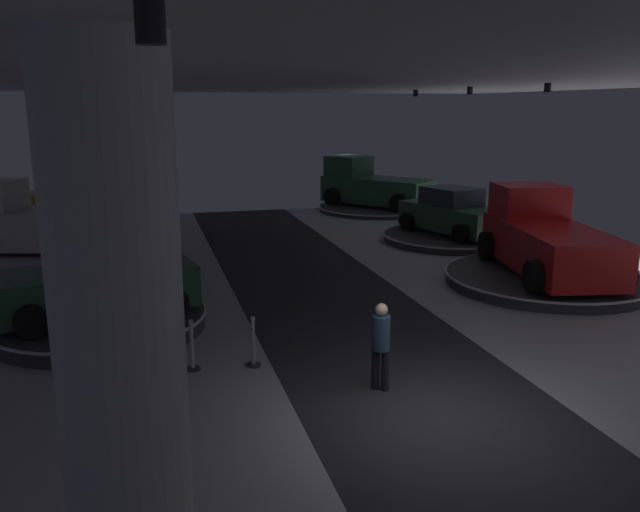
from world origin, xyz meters
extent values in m
cube|color=#B2B2B7|center=(0.00, 0.00, -0.03)|extent=(24.00, 44.00, 0.05)
cube|color=#2D2D33|center=(0.00, 0.00, 0.00)|extent=(4.40, 44.00, 0.01)
cube|color=silver|center=(0.00, 0.00, 5.55)|extent=(24.00, 44.00, 0.10)
cylinder|color=black|center=(-4.32, -5.10, 5.32)|extent=(0.16, 0.16, 0.22)
cylinder|color=black|center=(-4.32, -1.79, 5.32)|extent=(0.16, 0.16, 0.22)
cylinder|color=black|center=(-4.18, 1.51, 5.32)|extent=(0.16, 0.16, 0.22)
cylinder|color=black|center=(-4.32, 5.23, 5.32)|extent=(0.16, 0.16, 0.22)
cylinder|color=black|center=(-4.25, 8.63, 5.32)|extent=(0.16, 0.16, 0.22)
cylinder|color=black|center=(-4.14, 12.19, 5.32)|extent=(0.16, 0.16, 0.22)
cylinder|color=black|center=(4.92, 5.09, 5.32)|extent=(0.16, 0.16, 0.22)
cylinder|color=black|center=(4.64, 8.36, 5.32)|extent=(0.16, 0.16, 0.22)
cylinder|color=black|center=(4.63, 12.14, 5.32)|extent=(0.16, 0.16, 0.22)
cylinder|color=silver|center=(-4.69, -3.02, 2.75)|extent=(1.14, 1.14, 5.50)
cylinder|color=#333338|center=(6.44, 20.43, 0.11)|extent=(5.57, 5.56, 0.22)
cylinder|color=white|center=(6.44, 20.43, 0.19)|extent=(5.68, 5.68, 0.05)
cube|color=#2D5638|center=(6.44, 20.43, 0.97)|extent=(4.87, 5.50, 1.20)
cube|color=#2D5638|center=(5.41, 21.79, 2.02)|extent=(2.54, 2.50, 1.00)
cube|color=#28333D|center=(5.72, 21.38, 2.02)|extent=(1.44, 1.12, 0.75)
cylinder|color=black|center=(4.38, 21.20, 0.64)|extent=(0.73, 0.84, 0.84)
cylinder|color=black|center=(6.26, 22.62, 0.64)|extent=(0.73, 0.84, 0.84)
cylinder|color=black|center=(6.62, 18.24, 0.64)|extent=(0.73, 0.84, 0.84)
cylinder|color=black|center=(8.49, 19.66, 0.64)|extent=(0.73, 0.84, 0.84)
cylinder|color=#B7B7BC|center=(-7.51, 13.72, 0.13)|extent=(5.87, 5.87, 0.27)
cylinder|color=black|center=(-7.51, 13.72, 0.24)|extent=(5.98, 5.98, 0.05)
cube|color=silver|center=(-7.51, 13.72, 1.02)|extent=(5.68, 3.52, 1.20)
cube|color=#28333D|center=(-8.65, 14.06, 2.07)|extent=(0.58, 1.70, 0.75)
cylinder|color=black|center=(-8.95, 15.38, 0.69)|extent=(0.88, 0.51, 0.84)
cylinder|color=black|center=(-6.07, 12.07, 0.69)|extent=(0.88, 0.51, 0.84)
cylinder|color=black|center=(-5.40, 14.32, 0.69)|extent=(0.88, 0.51, 0.84)
cylinder|color=#333338|center=(6.59, 12.82, 0.14)|extent=(5.03, 5.03, 0.28)
cylinder|color=white|center=(6.59, 12.82, 0.25)|extent=(5.13, 5.13, 0.05)
cube|color=#2D5638|center=(6.59, 12.82, 0.89)|extent=(2.92, 4.54, 0.90)
cube|color=#2D3842|center=(6.54, 12.96, 1.64)|extent=(2.04, 2.26, 0.70)
cylinder|color=black|center=(7.95, 11.73, 0.62)|extent=(0.40, 0.71, 0.68)
cylinder|color=black|center=(6.03, 11.17, 0.62)|extent=(0.40, 0.71, 0.68)
cylinder|color=black|center=(7.14, 14.47, 0.62)|extent=(0.40, 0.71, 0.68)
cylinder|color=black|center=(5.22, 13.91, 0.62)|extent=(0.40, 0.71, 0.68)
sphere|color=white|center=(7.65, 10.99, 1.01)|extent=(0.18, 0.18, 0.18)
sphere|color=white|center=(6.70, 10.71, 1.01)|extent=(0.18, 0.18, 0.18)
cylinder|color=silver|center=(-7.37, 19.82, 0.16)|extent=(4.74, 4.74, 0.32)
cylinder|color=black|center=(-7.37, 19.82, 0.29)|extent=(4.84, 4.84, 0.05)
cube|color=#B77519|center=(-7.37, 19.82, 0.93)|extent=(4.51, 3.76, 0.90)
cube|color=#2D3842|center=(-7.24, 19.74, 1.67)|extent=(2.44, 2.33, 0.70)
cylinder|color=black|center=(-9.11, 19.73, 0.66)|extent=(0.69, 0.55, 0.68)
cylinder|color=black|center=(-8.04, 21.42, 0.66)|extent=(0.69, 0.55, 0.68)
cylinder|color=black|center=(-6.69, 18.21, 0.66)|extent=(0.69, 0.55, 0.68)
cylinder|color=black|center=(-5.63, 19.90, 0.66)|extent=(0.69, 0.55, 0.68)
sphere|color=white|center=(-9.37, 20.49, 1.04)|extent=(0.18, 0.18, 0.18)
sphere|color=white|center=(-8.85, 21.33, 1.04)|extent=(0.18, 0.18, 0.18)
cylinder|color=#333338|center=(-5.51, 5.97, 0.18)|extent=(4.66, 4.66, 0.36)
cylinder|color=white|center=(-5.51, 5.97, 0.33)|extent=(4.75, 4.75, 0.05)
cube|color=#2D5638|center=(-5.51, 5.97, 0.97)|extent=(4.48, 2.63, 0.90)
cube|color=#2D3842|center=(-5.37, 6.00, 1.72)|extent=(2.18, 1.92, 0.70)
cylinder|color=black|center=(-6.70, 4.69, 0.70)|extent=(0.71, 0.36, 0.68)
cylinder|color=black|center=(-7.12, 6.65, 0.70)|extent=(0.71, 0.36, 0.68)
cylinder|color=black|center=(-3.91, 5.28, 0.70)|extent=(0.71, 0.36, 0.68)
cylinder|color=black|center=(-4.32, 7.24, 0.70)|extent=(0.71, 0.36, 0.68)
cylinder|color=#333338|center=(6.40, 6.62, 0.16)|extent=(5.56, 5.57, 0.32)
cylinder|color=white|center=(6.40, 6.62, 0.29)|extent=(5.68, 5.68, 0.05)
cube|color=red|center=(6.40, 6.62, 1.07)|extent=(3.08, 5.60, 1.20)
cube|color=red|center=(6.73, 8.28, 2.12)|extent=(2.19, 2.03, 1.00)
cube|color=#28333D|center=(6.63, 7.78, 2.12)|extent=(1.73, 0.41, 0.75)
cylinder|color=black|center=(5.61, 8.66, 0.74)|extent=(0.44, 0.88, 0.84)
cylinder|color=black|center=(7.92, 8.21, 0.74)|extent=(0.44, 0.88, 0.84)
cylinder|color=black|center=(4.89, 5.02, 0.74)|extent=(0.44, 0.88, 0.84)
cylinder|color=black|center=(7.20, 4.57, 0.74)|extent=(0.44, 0.88, 0.84)
cylinder|color=black|center=(-0.49, 1.27, 0.40)|extent=(0.14, 0.14, 0.80)
cylinder|color=black|center=(-0.63, 1.37, 0.40)|extent=(0.14, 0.14, 0.80)
cylinder|color=#233851|center=(-0.56, 1.32, 1.06)|extent=(0.32, 0.32, 0.62)
sphere|color=beige|center=(-0.56, 1.32, 1.48)|extent=(0.22, 0.22, 0.22)
cylinder|color=#333338|center=(-2.54, 2.97, 0.02)|extent=(0.28, 0.28, 0.04)
cylinder|color=#B2B2B7|center=(-2.54, 2.97, 0.48)|extent=(0.07, 0.07, 0.96)
sphere|color=#B2B2B7|center=(-2.54, 2.97, 0.96)|extent=(0.10, 0.10, 0.10)
cylinder|color=#333338|center=(-3.68, 3.09, 0.02)|extent=(0.28, 0.28, 0.04)
cylinder|color=#B2B2B7|center=(-3.68, 3.09, 0.48)|extent=(0.07, 0.07, 0.96)
sphere|color=#B2B2B7|center=(-3.68, 3.09, 0.96)|extent=(0.10, 0.10, 0.10)
camera|label=1|loc=(-4.41, -8.74, 4.90)|focal=36.60mm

